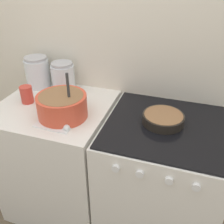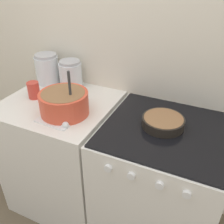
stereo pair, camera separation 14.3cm
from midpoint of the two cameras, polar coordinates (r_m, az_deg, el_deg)
wall_back at (r=1.69m, az=6.63°, el=14.47°), size 4.42×0.05×2.40m
countertop_cabinet at (r=1.91m, az=-8.66°, el=-9.45°), size 0.71×0.66×0.89m
stove at (r=1.72m, az=12.88°, el=-15.95°), size 0.70×0.68×0.89m
mixing_bowl at (r=1.49m, az=-8.22°, el=2.24°), size 0.29×0.29×0.28m
baking_pan at (r=1.43m, az=14.44°, el=-2.25°), size 0.24×0.24×0.05m
storage_jar_left at (r=1.91m, az=-12.43°, el=9.13°), size 0.17×0.17×0.22m
storage_jar_middle at (r=1.81m, az=-7.13°, el=8.03°), size 0.16×0.16×0.20m
tin_can at (r=1.72m, az=-15.23°, el=4.78°), size 0.08×0.08×0.11m
recipe_page at (r=1.49m, az=-9.16°, el=-1.15°), size 0.22×0.22×0.01m
measuring_spoon at (r=1.40m, az=-8.14°, el=-2.96°), size 0.12×0.04×0.04m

